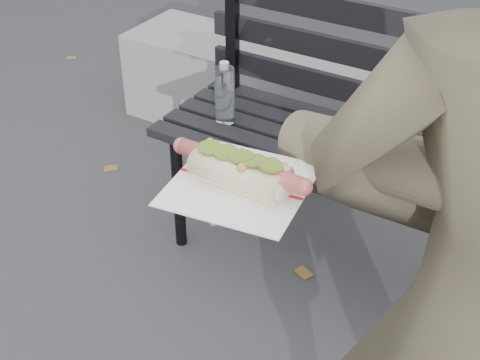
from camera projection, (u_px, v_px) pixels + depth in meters
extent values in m
cylinder|color=black|center=(178.00, 192.00, 2.31)|extent=(0.04, 0.04, 0.45)
cylinder|color=black|center=(231.00, 148.00, 2.55)|extent=(0.04, 0.04, 0.45)
cube|color=black|center=(365.00, 198.00, 1.88)|extent=(1.50, 0.07, 0.03)
cube|color=black|center=(377.00, 182.00, 1.94)|extent=(1.50, 0.07, 0.03)
cube|color=black|center=(389.00, 167.00, 2.01)|extent=(1.50, 0.07, 0.03)
cube|color=black|center=(399.00, 154.00, 2.07)|extent=(1.50, 0.07, 0.03)
cube|color=black|center=(409.00, 141.00, 2.13)|extent=(1.50, 0.07, 0.03)
cube|color=black|center=(233.00, 36.00, 2.31)|extent=(0.04, 0.03, 0.42)
cube|color=black|center=(417.00, 108.00, 2.09)|extent=(1.50, 0.02, 0.08)
cube|color=black|center=(424.00, 70.00, 2.02)|extent=(1.50, 0.02, 0.08)
cube|color=black|center=(431.00, 29.00, 1.95)|extent=(1.50, 0.02, 0.08)
cylinder|color=white|center=(225.00, 95.00, 2.16)|extent=(0.06, 0.06, 0.19)
cylinder|color=white|center=(224.00, 65.00, 2.10)|extent=(0.03, 0.03, 0.02)
cube|color=slate|center=(255.00, 90.00, 3.00)|extent=(1.20, 0.40, 0.40)
cylinder|color=#4D4533|center=(436.00, 175.00, 0.88)|extent=(0.51, 0.23, 0.19)
cylinder|color=#D8A384|center=(268.00, 196.00, 0.95)|extent=(0.09, 0.08, 0.07)
ellipsoid|color=#D8A384|center=(240.00, 194.00, 0.96)|extent=(0.10, 0.12, 0.03)
cylinder|color=#D8A384|center=(197.00, 192.00, 0.96)|extent=(0.06, 0.02, 0.02)
cylinder|color=#D8A384|center=(204.00, 185.00, 0.98)|extent=(0.06, 0.02, 0.02)
cylinder|color=#D8A384|center=(212.00, 178.00, 0.99)|extent=(0.06, 0.02, 0.02)
cylinder|color=#D8A384|center=(219.00, 172.00, 1.01)|extent=(0.06, 0.02, 0.02)
cylinder|color=#D8A384|center=(225.00, 215.00, 0.92)|extent=(0.04, 0.05, 0.02)
cube|color=white|center=(240.00, 185.00, 0.95)|extent=(0.21, 0.21, 0.00)
cube|color=#B21E1E|center=(240.00, 184.00, 0.95)|extent=(0.19, 0.03, 0.00)
cylinder|color=#C0524A|center=(240.00, 165.00, 0.93)|extent=(0.20, 0.02, 0.02)
sphere|color=#C0524A|center=(182.00, 146.00, 0.98)|extent=(0.02, 0.02, 0.02)
sphere|color=#C0524A|center=(304.00, 187.00, 0.89)|extent=(0.03, 0.02, 0.02)
sphere|color=#9E6B2D|center=(244.00, 154.00, 0.94)|extent=(0.01, 0.01, 0.01)
sphere|color=#9E6B2D|center=(231.00, 159.00, 0.93)|extent=(0.01, 0.01, 0.01)
sphere|color=#9E6B2D|center=(273.00, 159.00, 0.93)|extent=(0.01, 0.01, 0.01)
sphere|color=#9E6B2D|center=(247.00, 165.00, 0.93)|extent=(0.01, 0.01, 0.01)
sphere|color=#9E6B2D|center=(215.00, 159.00, 0.93)|extent=(0.01, 0.01, 0.01)
sphere|color=#9E6B2D|center=(248.00, 157.00, 0.95)|extent=(0.01, 0.01, 0.01)
sphere|color=#9E6B2D|center=(247.00, 174.00, 0.91)|extent=(0.01, 0.01, 0.01)
sphere|color=#9E6B2D|center=(246.00, 161.00, 0.94)|extent=(0.01, 0.01, 0.01)
sphere|color=#9E6B2D|center=(284.00, 165.00, 0.92)|extent=(0.01, 0.01, 0.01)
sphere|color=#9E6B2D|center=(234.00, 151.00, 0.96)|extent=(0.01, 0.01, 0.01)
sphere|color=#9E6B2D|center=(244.00, 165.00, 0.92)|extent=(0.01, 0.01, 0.01)
sphere|color=#9E6B2D|center=(268.00, 167.00, 0.91)|extent=(0.01, 0.01, 0.01)
sphere|color=#9E6B2D|center=(213.00, 162.00, 0.93)|extent=(0.01, 0.01, 0.01)
sphere|color=#9E6B2D|center=(257.00, 161.00, 0.92)|extent=(0.01, 0.01, 0.01)
sphere|color=#9E6B2D|center=(219.00, 150.00, 0.95)|extent=(0.01, 0.01, 0.01)
sphere|color=#9E6B2D|center=(249.00, 167.00, 0.92)|extent=(0.01, 0.01, 0.01)
sphere|color=#9E6B2D|center=(231.00, 148.00, 0.95)|extent=(0.01, 0.01, 0.01)
sphere|color=#9E6B2D|center=(246.00, 164.00, 0.92)|extent=(0.01, 0.01, 0.01)
sphere|color=#9E6B2D|center=(208.00, 155.00, 0.95)|extent=(0.01, 0.01, 0.01)
sphere|color=#9E6B2D|center=(279.00, 169.00, 0.92)|extent=(0.01, 0.01, 0.01)
sphere|color=#9E6B2D|center=(270.00, 177.00, 0.90)|extent=(0.01, 0.01, 0.01)
sphere|color=#9E6B2D|center=(232.00, 149.00, 0.95)|extent=(0.01, 0.01, 0.01)
sphere|color=#9E6B2D|center=(242.00, 168.00, 0.91)|extent=(0.01, 0.01, 0.01)
sphere|color=#9E6B2D|center=(223.00, 159.00, 0.94)|extent=(0.01, 0.01, 0.01)
sphere|color=#9E6B2D|center=(238.00, 159.00, 0.94)|extent=(0.01, 0.01, 0.01)
sphere|color=#9E6B2D|center=(266.00, 162.00, 0.92)|extent=(0.01, 0.01, 0.01)
sphere|color=#9E6B2D|center=(210.00, 142.00, 0.97)|extent=(0.01, 0.01, 0.01)
sphere|color=#9E6B2D|center=(242.00, 151.00, 0.95)|extent=(0.01, 0.01, 0.01)
sphere|color=#9E6B2D|center=(233.00, 150.00, 0.95)|extent=(0.01, 0.01, 0.01)
sphere|color=#9E6B2D|center=(251.00, 167.00, 0.93)|extent=(0.01, 0.01, 0.01)
cylinder|color=olive|center=(211.00, 148.00, 0.94)|extent=(0.04, 0.04, 0.01)
cylinder|color=olive|center=(226.00, 152.00, 0.93)|extent=(0.04, 0.04, 0.01)
cylinder|color=olive|center=(241.00, 156.00, 0.92)|extent=(0.04, 0.04, 0.01)
cylinder|color=olive|center=(254.00, 160.00, 0.91)|extent=(0.04, 0.04, 0.01)
cylinder|color=olive|center=(271.00, 165.00, 0.90)|extent=(0.04, 0.04, 0.01)
cube|color=brown|center=(111.00, 168.00, 2.84)|extent=(0.07, 0.07, 0.00)
cube|color=brown|center=(225.00, 72.00, 3.61)|extent=(0.05, 0.05, 0.00)
cube|color=brown|center=(304.00, 273.00, 2.30)|extent=(0.07, 0.06, 0.00)
cube|color=brown|center=(72.00, 58.00, 3.76)|extent=(0.07, 0.06, 0.00)
cube|color=brown|center=(407.00, 347.00, 2.03)|extent=(0.09, 0.07, 0.00)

